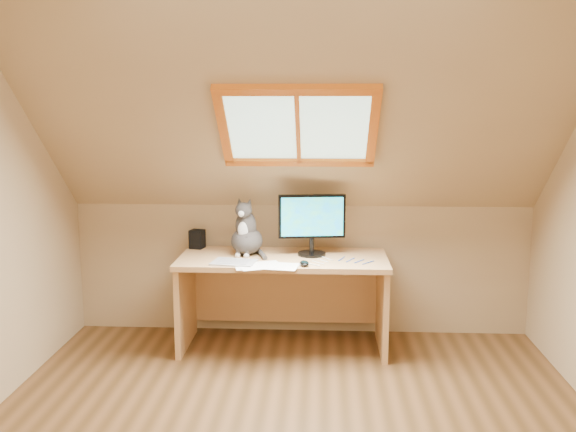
{
  "coord_description": "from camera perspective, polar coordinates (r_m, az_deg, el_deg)",
  "views": [
    {
      "loc": [
        0.16,
        -3.1,
        1.76
      ],
      "look_at": [
        -0.06,
        1.0,
        1.05
      ],
      "focal_mm": 40.0,
      "sensor_mm": 36.0,
      "label": 1
    }
  ],
  "objects": [
    {
      "name": "cat",
      "position": [
        4.67,
        -3.73,
        -1.6
      ],
      "size": [
        0.28,
        0.32,
        0.43
      ],
      "color": "#443E3C",
      "rests_on": "desk"
    },
    {
      "name": "desk",
      "position": [
        4.74,
        -0.39,
        -5.99
      ],
      "size": [
        1.5,
        0.65,
        0.68
      ],
      "color": "tan",
      "rests_on": "ground"
    },
    {
      "name": "cables",
      "position": [
        4.5,
        4.76,
        -4.01
      ],
      "size": [
        0.51,
        0.26,
        0.01
      ],
      "color": "silver",
      "rests_on": "desk"
    },
    {
      "name": "room_shell",
      "position": [
        3.03,
        0.06,
        3.6
      ],
      "size": [
        3.52,
        3.52,
        2.41
      ],
      "color": "tan",
      "rests_on": "ground"
    },
    {
      "name": "desk_speaker",
      "position": [
        4.93,
        -8.08,
        -2.04
      ],
      "size": [
        0.12,
        0.12,
        0.14
      ],
      "primitive_type": "cube",
      "rotation": [
        0.0,
        0.0,
        -0.24
      ],
      "color": "black",
      "rests_on": "desk"
    },
    {
      "name": "mouse",
      "position": [
        4.36,
        1.46,
        -4.23
      ],
      "size": [
        0.08,
        0.12,
        0.03
      ],
      "primitive_type": "ellipsoid",
      "rotation": [
        0.0,
        0.0,
        0.21
      ],
      "color": "black",
      "rests_on": "desk"
    },
    {
      "name": "graphics_tablet",
      "position": [
        4.45,
        -4.83,
        -4.13
      ],
      "size": [
        0.33,
        0.26,
        0.01
      ],
      "primitive_type": "cube",
      "rotation": [
        0.0,
        0.0,
        -0.16
      ],
      "color": "#B2B2B7",
      "rests_on": "desk"
    },
    {
      "name": "monitor",
      "position": [
        4.62,
        2.14,
        -0.4
      ],
      "size": [
        0.48,
        0.2,
        0.45
      ],
      "color": "black",
      "rests_on": "desk"
    },
    {
      "name": "papers",
      "position": [
        4.37,
        -2.31,
        -4.39
      ],
      "size": [
        0.35,
        0.3,
        0.01
      ],
      "color": "white",
      "rests_on": "desk"
    }
  ]
}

